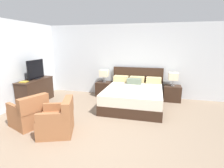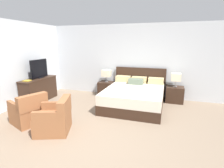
# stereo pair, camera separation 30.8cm
# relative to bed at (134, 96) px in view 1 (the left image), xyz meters

# --- Properties ---
(ground_plane) EXTENTS (9.94, 9.94, 0.00)m
(ground_plane) POSITION_rel_bed_xyz_m (-0.55, -2.29, -0.31)
(ground_plane) COLOR #84705B
(wall_back) EXTENTS (6.85, 0.06, 2.54)m
(wall_back) POSITION_rel_bed_xyz_m (-0.55, 1.05, 0.96)
(wall_back) COLOR silver
(wall_back) RESTS_ON ground
(wall_left) EXTENTS (0.06, 5.11, 2.54)m
(wall_left) POSITION_rel_bed_xyz_m (-3.40, -0.93, 0.96)
(wall_left) COLOR silver
(wall_left) RESTS_ON ground
(bed) EXTENTS (1.75, 2.08, 1.05)m
(bed) POSITION_rel_bed_xyz_m (0.00, 0.00, 0.00)
(bed) COLOR #332116
(bed) RESTS_ON ground
(nightstand_left) EXTENTS (0.55, 0.46, 0.51)m
(nightstand_left) POSITION_rel_bed_xyz_m (-1.18, 0.73, -0.05)
(nightstand_left) COLOR #332116
(nightstand_left) RESTS_ON ground
(nightstand_right) EXTENTS (0.55, 0.46, 0.51)m
(nightstand_right) POSITION_rel_bed_xyz_m (1.18, 0.73, -0.05)
(nightstand_right) COLOR #332116
(nightstand_right) RESTS_ON ground
(table_lamp_left) EXTENTS (0.29, 0.29, 0.44)m
(table_lamp_left) POSITION_rel_bed_xyz_m (-1.18, 0.73, 0.52)
(table_lamp_left) COLOR #B7B7BC
(table_lamp_left) RESTS_ON nightstand_left
(table_lamp_right) EXTENTS (0.29, 0.29, 0.44)m
(table_lamp_right) POSITION_rel_bed_xyz_m (1.18, 0.73, 0.52)
(table_lamp_right) COLOR #B7B7BC
(table_lamp_right) RESTS_ON nightstand_right
(dresser) EXTENTS (0.47, 1.32, 0.77)m
(dresser) POSITION_rel_bed_xyz_m (-3.11, -0.51, 0.09)
(dresser) COLOR #332116
(dresser) RESTS_ON ground
(tv) EXTENTS (0.18, 0.75, 0.61)m
(tv) POSITION_rel_bed_xyz_m (-3.11, -0.42, 0.75)
(tv) COLOR black
(tv) RESTS_ON dresser
(book_red_cover) EXTENTS (0.20, 0.20, 0.03)m
(book_red_cover) POSITION_rel_bed_xyz_m (-3.13, -0.96, 0.47)
(book_red_cover) COLOR gold
(book_red_cover) RESTS_ON dresser
(armchair_by_window) EXTENTS (0.89, 0.89, 0.76)m
(armchair_by_window) POSITION_rel_bed_xyz_m (-2.18, -1.97, -0.02)
(armchair_by_window) COLOR #935B38
(armchair_by_window) RESTS_ON ground
(armchair_companion) EXTENTS (0.89, 0.88, 0.76)m
(armchair_companion) POSITION_rel_bed_xyz_m (-1.34, -2.14, -0.02)
(armchair_companion) COLOR #935B38
(armchair_companion) RESTS_ON ground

